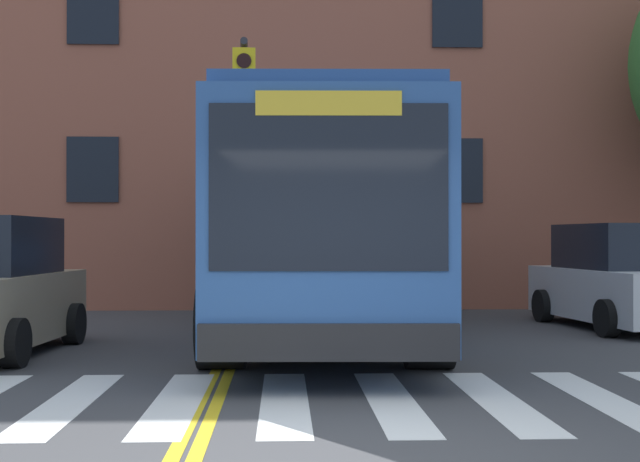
# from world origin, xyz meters

# --- Properties ---
(ground_plane) EXTENTS (120.00, 120.00, 0.00)m
(ground_plane) POSITION_xyz_m (0.00, 0.00, 0.00)
(ground_plane) COLOR #424244
(crosswalk) EXTENTS (12.73, 3.42, 0.01)m
(crosswalk) POSITION_xyz_m (-0.46, 2.15, 0.00)
(crosswalk) COLOR white
(crosswalk) RESTS_ON ground
(lane_line_yellow_inner) EXTENTS (0.12, 36.00, 0.01)m
(lane_line_yellow_inner) POSITION_xyz_m (-1.26, 16.15, 0.00)
(lane_line_yellow_inner) COLOR gold
(lane_line_yellow_inner) RESTS_ON ground
(lane_line_yellow_outer) EXTENTS (0.12, 36.00, 0.01)m
(lane_line_yellow_outer) POSITION_xyz_m (-1.10, 16.15, 0.00)
(lane_line_yellow_outer) COLOR gold
(lane_line_yellow_outer) RESTS_ON ground
(city_bus) EXTENTS (3.27, 10.76, 3.24)m
(city_bus) POSITION_xyz_m (0.14, 7.55, 1.74)
(city_bus) COLOR #2D5699
(city_bus) RESTS_ON ground
(car_white_far_lane) EXTENTS (2.37, 4.32, 1.80)m
(car_white_far_lane) POSITION_xyz_m (5.38, 8.76, 0.83)
(car_white_far_lane) COLOR white
(car_white_far_lane) RESTS_ON ground
(traffic_light_overhead) EXTENTS (0.40, 3.92, 4.95)m
(traffic_light_overhead) POSITION_xyz_m (-1.14, 8.98, 3.33)
(traffic_light_overhead) COLOR #28282D
(traffic_light_overhead) RESTS_ON ground
(building_facade) EXTENTS (29.43, 6.37, 12.07)m
(building_facade) POSITION_xyz_m (-0.61, 15.94, 6.04)
(building_facade) COLOR #9E5642
(building_facade) RESTS_ON ground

